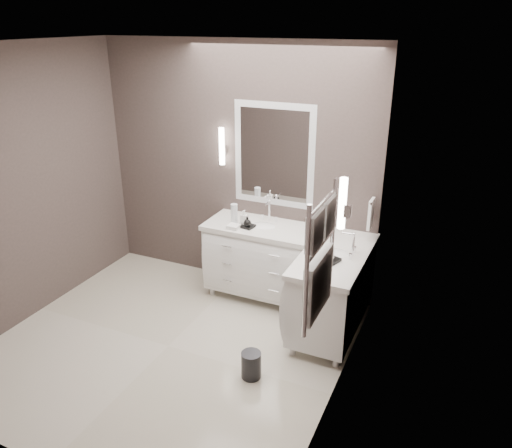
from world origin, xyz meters
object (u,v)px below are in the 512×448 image
at_px(vanity_right, 333,287).
at_px(waste_bin, 251,365).
at_px(towel_ladder, 319,264).
at_px(vanity_back, 263,257).

height_order(vanity_right, waste_bin, vanity_right).
height_order(vanity_right, towel_ladder, towel_ladder).
bearing_deg(towel_ladder, waste_bin, 152.90).
height_order(vanity_back, vanity_right, same).
bearing_deg(waste_bin, vanity_right, 66.28).
height_order(vanity_back, waste_bin, vanity_back).
bearing_deg(towel_ladder, vanity_back, 124.10).
xyz_separation_m(vanity_right, waste_bin, (-0.43, -0.97, -0.36)).
relative_size(vanity_right, towel_ladder, 1.38).
xyz_separation_m(towel_ladder, waste_bin, (-0.65, 0.33, -1.27)).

